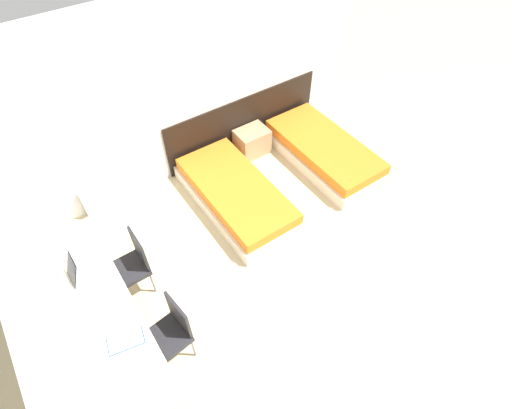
# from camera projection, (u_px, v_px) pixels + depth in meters

# --- Properties ---
(ground_plane) EXTENTS (20.00, 20.00, 0.00)m
(ground_plane) POSITION_uv_depth(u_px,v_px,m) (358.00, 348.00, 4.45)
(ground_plane) COLOR beige
(wall_back) EXTENTS (5.73, 0.05, 2.70)m
(wall_back) POSITION_uv_depth(u_px,v_px,m) (186.00, 90.00, 5.41)
(wall_back) COLOR white
(wall_back) RESTS_ON ground_plane
(wall_left) EXTENTS (0.05, 4.64, 2.70)m
(wall_left) POSITION_uv_depth(u_px,v_px,m) (45.00, 273.00, 3.52)
(wall_left) COLOR white
(wall_left) RESTS_ON ground_plane
(headboard_panel) EXTENTS (2.73, 0.03, 0.90)m
(headboard_panel) POSITION_uv_depth(u_px,v_px,m) (244.00, 122.00, 6.40)
(headboard_panel) COLOR black
(headboard_panel) RESTS_ON ground_plane
(bed_near_window) EXTENTS (0.97, 2.01, 0.37)m
(bed_near_window) POSITION_uv_depth(u_px,v_px,m) (236.00, 195.00, 5.73)
(bed_near_window) COLOR beige
(bed_near_window) RESTS_ON ground_plane
(bed_near_door) EXTENTS (0.97, 2.01, 0.37)m
(bed_near_door) POSITION_uv_depth(u_px,v_px,m) (324.00, 151.00, 6.35)
(bed_near_door) COLOR beige
(bed_near_door) RESTS_ON ground_plane
(nightstand) EXTENTS (0.51, 0.39, 0.43)m
(nightstand) POSITION_uv_depth(u_px,v_px,m) (252.00, 142.00, 6.45)
(nightstand) COLOR tan
(nightstand) RESTS_ON ground_plane
(radiator) EXTENTS (0.85, 0.12, 0.51)m
(radiator) POSITION_uv_depth(u_px,v_px,m) (113.00, 193.00, 5.65)
(radiator) COLOR silver
(radiator) RESTS_ON ground_plane
(desk) EXTENTS (0.53, 2.41, 0.76)m
(desk) POSITION_uv_depth(u_px,v_px,m) (109.00, 312.00, 4.07)
(desk) COLOR beige
(desk) RESTS_ON ground_plane
(chair_near_laptop) EXTENTS (0.41, 0.41, 0.92)m
(chair_near_laptop) POSITION_uv_depth(u_px,v_px,m) (133.00, 263.00, 4.58)
(chair_near_laptop) COLOR #232328
(chair_near_laptop) RESTS_ON ground_plane
(chair_near_notebook) EXTENTS (0.45, 0.45, 0.92)m
(chair_near_notebook) POSITION_uv_depth(u_px,v_px,m) (171.00, 331.00, 4.05)
(chair_near_notebook) COLOR #232328
(chair_near_notebook) RESTS_ON ground_plane
(laptop) EXTENTS (0.34, 0.25, 0.32)m
(laptop) POSITION_uv_depth(u_px,v_px,m) (81.00, 272.00, 4.13)
(laptop) COLOR silver
(laptop) RESTS_ON desk
(open_notebook) EXTENTS (0.37, 0.26, 0.02)m
(open_notebook) POSITION_uv_depth(u_px,v_px,m) (126.00, 340.00, 3.72)
(open_notebook) COLOR #1E4793
(open_notebook) RESTS_ON desk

